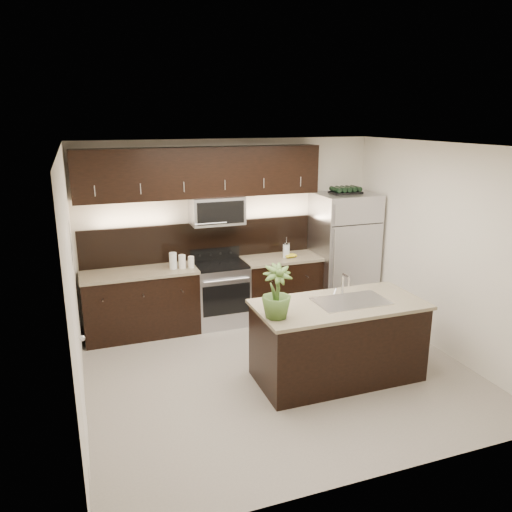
% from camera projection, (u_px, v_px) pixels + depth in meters
% --- Properties ---
extents(ground, '(4.50, 4.50, 0.00)m').
position_uv_depth(ground, '(279.00, 372.00, 6.09)').
color(ground, gray).
rests_on(ground, ground).
extents(room_walls, '(4.52, 4.02, 2.71)m').
position_uv_depth(room_walls, '(273.00, 238.00, 5.56)').
color(room_walls, silver).
rests_on(room_walls, ground).
extents(counter_run, '(3.51, 0.65, 0.94)m').
position_uv_depth(counter_run, '(207.00, 295.00, 7.35)').
color(counter_run, black).
rests_on(counter_run, ground).
extents(upper_fixtures, '(3.49, 0.40, 1.66)m').
position_uv_depth(upper_fixtures, '(203.00, 180.00, 7.04)').
color(upper_fixtures, black).
rests_on(upper_fixtures, counter_run).
extents(island, '(1.96, 0.96, 0.94)m').
position_uv_depth(island, '(338.00, 340.00, 5.85)').
color(island, black).
rests_on(island, ground).
extents(sink_faucet, '(0.84, 0.50, 0.28)m').
position_uv_depth(sink_faucet, '(351.00, 300.00, 5.77)').
color(sink_faucet, silver).
rests_on(sink_faucet, island).
extents(refrigerator, '(0.90, 0.81, 1.87)m').
position_uv_depth(refrigerator, '(343.00, 252.00, 7.88)').
color(refrigerator, '#B2B2B7').
rests_on(refrigerator, ground).
extents(wine_rack, '(0.46, 0.29, 0.11)m').
position_uv_depth(wine_rack, '(346.00, 190.00, 7.62)').
color(wine_rack, black).
rests_on(wine_rack, refrigerator).
extents(plant, '(0.32, 0.32, 0.58)m').
position_uv_depth(plant, '(277.00, 292.00, 5.24)').
color(plant, '#3E5C25').
rests_on(plant, island).
extents(canisters, '(0.34, 0.13, 0.23)m').
position_uv_depth(canisters, '(180.00, 261.00, 7.00)').
color(canisters, silver).
rests_on(canisters, counter_run).
extents(french_press, '(0.11, 0.11, 0.31)m').
position_uv_depth(french_press, '(286.00, 250.00, 7.54)').
color(french_press, silver).
rests_on(french_press, counter_run).
extents(bananas, '(0.22, 0.18, 0.06)m').
position_uv_depth(bananas, '(287.00, 256.00, 7.54)').
color(bananas, gold).
rests_on(bananas, counter_run).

